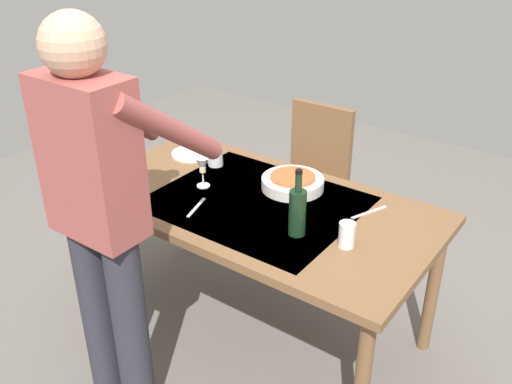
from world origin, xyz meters
The scene contains 12 objects.
ground_plane centered at (0.00, 0.00, 0.00)m, with size 6.00×6.00×0.00m, color #66605B.
dining_table centered at (0.00, 0.00, 0.68)m, with size 1.66×0.89×0.75m.
chair_near centered at (0.18, -0.82, 0.53)m, with size 0.40×0.40×0.91m.
person_server centered at (0.20, 0.70, 0.96)m, with size 0.42×0.61×1.69m.
wine_bottle centered at (-0.30, 0.13, 0.86)m, with size 0.07×0.07×0.30m.
wine_glass_left centered at (0.30, 0.02, 0.85)m, with size 0.07×0.07×0.15m.
water_cup_near_left centered at (-0.51, 0.09, 0.80)m, with size 0.07×0.07×0.11m, color silver.
water_cup_near_right centered at (0.40, -0.20, 0.80)m, with size 0.08×0.08×0.10m, color silver.
serving_bowl_pasta centered at (-0.06, -0.21, 0.78)m, with size 0.30×0.30×0.07m.
dinner_plate_near centered at (0.59, -0.23, 0.75)m, with size 0.23×0.23×0.01m, color white.
table_knife centered at (-0.47, -0.21, 0.75)m, with size 0.01×0.20×0.01m, color silver.
table_fork centered at (0.18, 0.21, 0.75)m, with size 0.01×0.18×0.01m, color silver.
Camera 1 is at (-1.34, 1.85, 2.01)m, focal length 39.74 mm.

